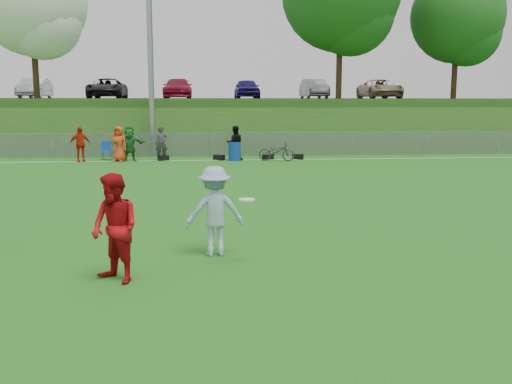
{
  "coord_description": "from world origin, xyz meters",
  "views": [
    {
      "loc": [
        -0.55,
        -10.14,
        2.83
      ],
      "look_at": [
        0.52,
        0.5,
        1.14
      ],
      "focal_mm": 40.0,
      "sensor_mm": 36.0,
      "label": 1
    }
  ],
  "objects": [
    {
      "name": "parking_lot",
      "position": [
        0.0,
        33.0,
        3.05
      ],
      "size": [
        120.0,
        12.0,
        0.1
      ],
      "primitive_type": "cube",
      "color": "black",
      "rests_on": "berm"
    },
    {
      "name": "ground",
      "position": [
        0.0,
        0.0,
        0.0
      ],
      "size": [
        120.0,
        120.0,
        0.0
      ],
      "primitive_type": "plane",
      "color": "#205F14",
      "rests_on": "ground"
    },
    {
      "name": "car_row",
      "position": [
        -1.17,
        32.0,
        3.82
      ],
      "size": [
        32.04,
        5.18,
        1.44
      ],
      "color": "silver",
      "rests_on": "parking_lot"
    },
    {
      "name": "camp_chair",
      "position": [
        -5.1,
        18.77,
        0.27
      ],
      "size": [
        0.64,
        0.65,
        0.91
      ],
      "rotation": [
        0.0,
        0.0,
        0.31
      ],
      "color": "#1047B6",
      "rests_on": "ground"
    },
    {
      "name": "spectator_row",
      "position": [
        -3.11,
        18.0,
        0.85
      ],
      "size": [
        8.42,
        0.79,
        1.69
      ],
      "color": "red",
      "rests_on": "ground"
    },
    {
      "name": "light_pole",
      "position": [
        -3.0,
        20.8,
        6.71
      ],
      "size": [
        1.2,
        0.4,
        12.15
      ],
      "color": "gray",
      "rests_on": "ground"
    },
    {
      "name": "recycling_bin",
      "position": [
        1.19,
        17.7,
        0.45
      ],
      "size": [
        0.63,
        0.63,
        0.9
      ],
      "primitive_type": "cylinder",
      "rotation": [
        0.0,
        0.0,
        -0.04
      ],
      "color": "#0E379D",
      "rests_on": "ground"
    },
    {
      "name": "tree_white_flowering",
      "position": [
        -9.84,
        24.92,
        8.32
      ],
      "size": [
        6.3,
        6.3,
        8.78
      ],
      "color": "black",
      "rests_on": "berm"
    },
    {
      "name": "tree_green_far",
      "position": [
        16.16,
        25.92,
        7.96
      ],
      "size": [
        5.88,
        5.88,
        8.19
      ],
      "color": "black",
      "rests_on": "berm"
    },
    {
      "name": "player_blue",
      "position": [
        -0.28,
        0.25,
        0.84
      ],
      "size": [
        1.15,
        0.76,
        1.67
      ],
      "primitive_type": "imported",
      "rotation": [
        0.0,
        0.0,
        3.28
      ],
      "color": "#93AFCC",
      "rests_on": "ground"
    },
    {
      "name": "frisbee",
      "position": [
        0.25,
        -0.53,
        1.18
      ],
      "size": [
        0.28,
        0.28,
        0.03
      ],
      "color": "white",
      "rests_on": "ground"
    },
    {
      "name": "berm",
      "position": [
        0.0,
        31.0,
        1.5
      ],
      "size": [
        120.0,
        18.0,
        3.0
      ],
      "primitive_type": "cube",
      "color": "#1A4D15",
      "rests_on": "ground"
    },
    {
      "name": "sideline_far",
      "position": [
        0.0,
        18.0,
        0.01
      ],
      "size": [
        60.0,
        0.1,
        0.01
      ],
      "primitive_type": "cube",
      "color": "white",
      "rests_on": "ground"
    },
    {
      "name": "fence",
      "position": [
        0.0,
        20.0,
        0.65
      ],
      "size": [
        58.0,
        0.06,
        1.3
      ],
      "color": "gray",
      "rests_on": "ground"
    },
    {
      "name": "player_red_center",
      "position": [
        -1.88,
        -1.22,
        0.87
      ],
      "size": [
        1.07,
        1.06,
        1.74
      ],
      "primitive_type": "imported",
      "rotation": [
        0.0,
        0.0,
        -0.76
      ],
      "color": "#AF0C12",
      "rests_on": "ground"
    },
    {
      "name": "bicycle",
      "position": [
        3.22,
        17.4,
        0.46
      ],
      "size": [
        1.87,
        1.18,
        0.93
      ],
      "primitive_type": "imported",
      "rotation": [
        0.0,
        0.0,
        1.23
      ],
      "color": "#2F2F31",
      "rests_on": "ground"
    },
    {
      "name": "gear_bags",
      "position": [
        1.36,
        18.1,
        0.13
      ],
      "size": [
        7.31,
        0.56,
        0.26
      ],
      "color": "black",
      "rests_on": "ground"
    }
  ]
}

